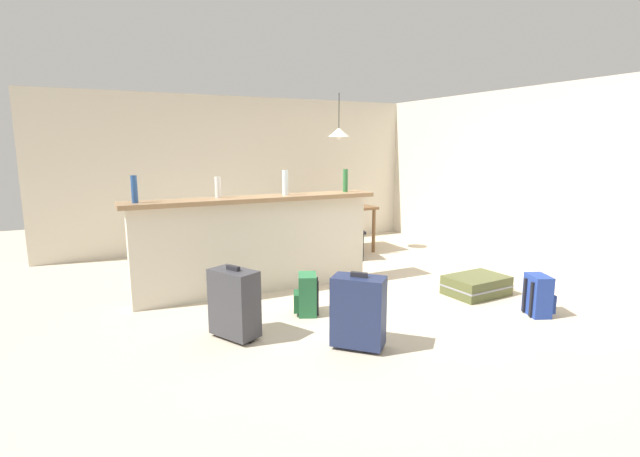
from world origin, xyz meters
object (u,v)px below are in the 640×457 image
Objects in this scene: bottle_green at (345,180)px; backpack_green at (307,295)px; bottle_blue at (134,189)px; backpack_blue at (538,296)px; suitcase_upright_charcoal at (234,303)px; suitcase_flat_olive at (476,285)px; bottle_clear at (285,183)px; pendant_lamp at (339,132)px; bottle_white at (218,187)px; suitcase_upright_navy at (358,311)px; dining_table at (337,212)px; dining_chair_near_partition at (348,225)px.

backpack_green is at bearing -135.67° from bottle_green.
bottle_blue is 4.27m from backpack_blue.
suitcase_flat_olive is at bearing -0.85° from suitcase_upright_charcoal.
pendant_lamp is at bearing 42.94° from bottle_clear.
backpack_green is (0.61, -1.04, -1.05)m from bottle_white.
bottle_clear is at bearing 79.69° from backpack_green.
bottle_clear is 0.83m from bottle_green.
bottle_green reaches higher than suitcase_flat_olive.
bottle_white is 0.35× the size of suitcase_upright_navy.
backpack_green is (-1.64, -2.32, -1.71)m from pendant_lamp.
bottle_white is 1.61m from bottle_green.
dining_table is 1.30× the size of suitcase_flat_olive.
dining_chair_near_partition is 2.51m from backpack_green.
backpack_blue is (2.71, -2.13, -1.05)m from bottle_white.
backpack_blue is (1.10, -2.07, -1.07)m from bottle_green.
bottle_green is (0.83, 0.03, -0.00)m from bottle_clear.
backpack_green is 1.00× the size of backpack_blue.
suitcase_upright_charcoal reaches higher than suitcase_flat_olive.
dining_table reaches higher than backpack_green.
backpack_green is (-0.17, -0.95, -1.08)m from bottle_clear.
pendant_lamp is at bearing 64.51° from bottle_green.
dining_table is (0.67, 1.44, -0.63)m from bottle_green.
bottle_green reaches higher than dining_table.
bottle_white is 0.79m from bottle_clear.
dining_chair_near_partition is at bearing 99.67° from backpack_blue.
backpack_green is at bearing -129.64° from dining_chair_near_partition.
backpack_blue is at bearing -29.39° from bottle_blue.
bottle_blue is 3.92m from suitcase_flat_olive.
suitcase_upright_charcoal and suitcase_upright_navy have the same top height.
bottle_white is 0.25× the size of dining_chair_near_partition.
suitcase_flat_olive is at bearing -82.38° from dining_table.
dining_chair_near_partition reaches higher than suitcase_upright_charcoal.
suitcase_upright_navy is (-2.06, 0.14, 0.13)m from backpack_blue.
backpack_blue is at bearing -15.67° from suitcase_upright_charcoal.
suitcase_upright_charcoal is at bearing -133.07° from dining_table.
pendant_lamp reaches higher than backpack_blue.
suitcase_upright_charcoal is at bearing -129.63° from bottle_clear.
pendant_lamp reaches higher than bottle_clear.
bottle_clear reaches higher than suitcase_upright_charcoal.
bottle_white reaches higher than suitcase_upright_navy.
bottle_green is 2.02m from suitcase_flat_olive.
bottle_blue reaches higher than suitcase_upright_navy.
bottle_green is (1.61, -0.06, 0.03)m from bottle_white.
suitcase_upright_navy reaches higher than backpack_green.
bottle_white is at bearing -148.85° from dining_table.
pendant_lamp reaches higher than dining_chair_near_partition.
backpack_green is 0.63× the size of suitcase_upright_navy.
bottle_blue is at bearing -162.41° from dining_chair_near_partition.
bottle_green is at bearing -2.12° from bottle_white.
dining_table is at bearing 97.62° from suitcase_flat_olive.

